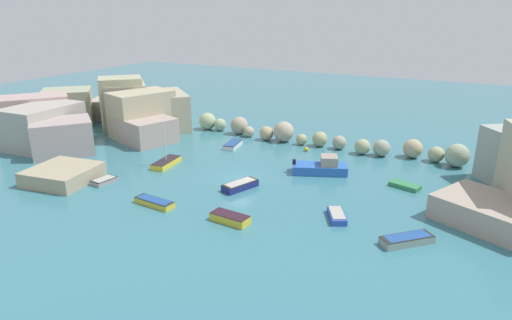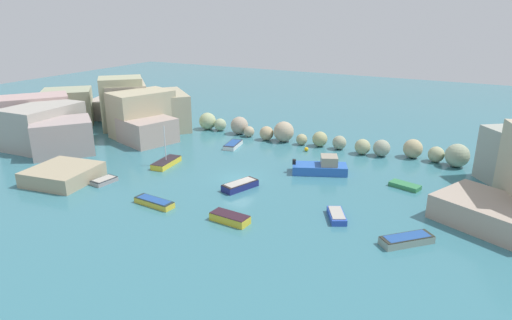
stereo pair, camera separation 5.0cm
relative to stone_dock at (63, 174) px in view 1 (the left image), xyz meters
name	(u,v)px [view 1 (the left image)]	position (x,y,z in m)	size (l,w,h in m)	color
cove_water	(239,179)	(15.56, 8.81, -0.75)	(160.00, 160.00, 0.00)	teal
cliff_headland_left	(104,114)	(-10.55, 16.10, 1.94)	(25.68, 26.44, 7.44)	tan
rock_breakwater	(315,137)	(18.18, 23.83, 0.36)	(36.07, 3.50, 2.68)	#A3B181
stone_dock	(63,174)	(0.00, 0.00, 0.00)	(6.04, 6.02, 1.51)	tan
channel_buoy	(306,149)	(18.10, 21.05, -0.49)	(0.52, 0.52, 0.52)	gold
moored_boat_0	(166,162)	(6.16, 8.77, -0.41)	(2.06, 4.24, 4.54)	yellow
moored_boat_1	(104,181)	(3.99, 1.60, -0.50)	(1.61, 2.57, 0.48)	gray
moored_boat_2	(321,167)	(22.39, 14.55, -0.07)	(6.19, 4.36, 1.96)	blue
moored_boat_3	(230,218)	(19.71, 0.11, -0.41)	(3.42, 1.60, 0.70)	gold
moored_boat_4	(240,185)	(16.90, 6.71, -0.39)	(2.56, 3.96, 0.70)	navy
moored_boat_5	(337,215)	(27.31, 4.82, -0.47)	(2.48, 3.20, 0.58)	blue
moored_boat_6	(160,136)	(-1.76, 17.35, -0.44)	(4.03, 3.12, 0.63)	gold
moored_boat_7	(154,202)	(12.01, -0.22, -0.46)	(4.01, 1.50, 0.57)	gold
moored_boat_8	(405,186)	(31.09, 14.53, -0.54)	(3.13, 2.04, 0.43)	#34844E
moored_boat_9	(46,178)	(-1.99, -0.51, -0.53)	(2.22, 2.75, 0.45)	gray
moored_boat_10	(233,145)	(9.18, 18.34, -0.46)	(2.07, 3.74, 0.57)	silver
moored_boat_11	(407,240)	(33.28, 3.22, -0.42)	(3.82, 3.85, 0.64)	gray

